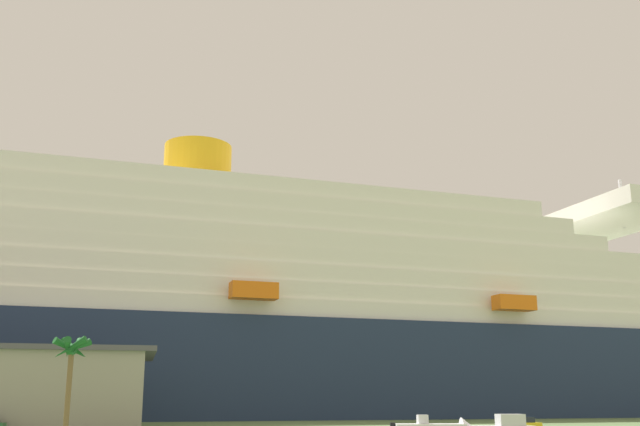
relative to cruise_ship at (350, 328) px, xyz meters
The scene contains 3 objects.
cruise_ship is the anchor object (origin of this frame).
palm_tree 86.17m from the cruise_ship, 124.54° to the right, with size 3.78×3.53×9.27m.
parked_car_yellow_taxi 74.51m from the cruise_ship, 92.33° to the right, with size 4.44×2.30×1.58m.
Camera 1 is at (-26.36, -67.41, 3.24)m, focal length 42.47 mm.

